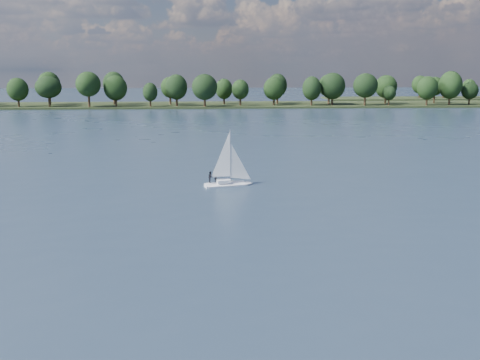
# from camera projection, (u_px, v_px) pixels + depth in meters

# --- Properties ---
(ground) EXTENTS (700.00, 700.00, 0.00)m
(ground) POSITION_uv_depth(u_px,v_px,m) (268.00, 137.00, 125.40)
(ground) COLOR #233342
(ground) RESTS_ON ground
(far_shore) EXTENTS (660.00, 40.00, 1.50)m
(far_shore) POSITION_uv_depth(u_px,v_px,m) (239.00, 106.00, 234.86)
(far_shore) COLOR black
(far_shore) RESTS_ON ground
(sailboat) EXTENTS (6.27, 3.15, 7.94)m
(sailboat) POSITION_uv_depth(u_px,v_px,m) (226.00, 170.00, 71.75)
(sailboat) COLOR white
(sailboat) RESTS_ON ground
(treeline) EXTENTS (562.54, 73.77, 17.78)m
(treeline) POSITION_uv_depth(u_px,v_px,m) (208.00, 88.00, 228.89)
(treeline) COLOR black
(treeline) RESTS_ON ground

